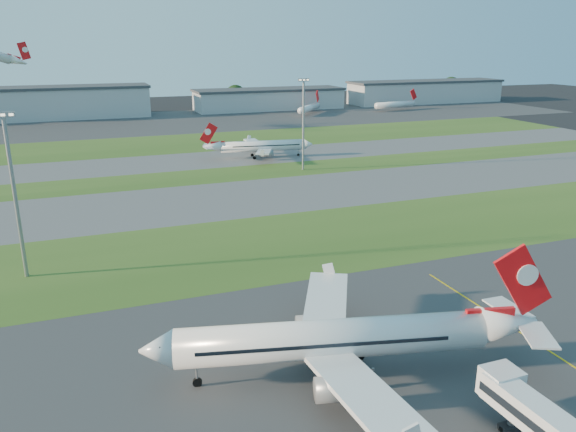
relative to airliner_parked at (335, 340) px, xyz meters
name	(u,v)px	position (x,y,z in m)	size (l,w,h in m)	color
ground	(551,384)	(21.38, -9.68, -4.59)	(700.00, 700.00, 0.00)	black
apron_near	(551,384)	(21.38, -9.68, -4.58)	(300.00, 70.00, 0.01)	#333335
grass_strip_a	(341,236)	(21.38, 42.32, -4.58)	(300.00, 34.00, 0.01)	#2D4E1A
taxiway_a	(282,194)	(21.38, 75.32, -4.58)	(300.00, 32.00, 0.01)	#515154
grass_strip_b	(251,172)	(21.38, 100.32, -4.58)	(300.00, 18.00, 0.01)	#2D4E1A
taxiway_b	(231,158)	(21.38, 122.32, -4.58)	(300.00, 26.00, 0.01)	#515154
grass_strip_c	(208,142)	(21.38, 155.32, -4.58)	(300.00, 40.00, 0.01)	#2D4E1A
apron_far	(179,121)	(21.38, 215.32, -4.58)	(400.00, 80.00, 0.01)	#333335
airliner_parked	(335,340)	(0.00, 0.00, 0.00)	(41.20, 34.54, 13.06)	white
airliner_taxiing	(262,146)	(30.90, 119.63, -0.94)	(33.18, 27.95, 10.39)	white
mini_jet_near	(309,108)	(88.40, 217.42, -1.30)	(20.46, 22.39, 9.48)	white
mini_jet_far	(395,104)	(137.78, 215.93, -1.30)	(28.42, 7.96, 9.48)	white
light_mast_west	(14,186)	(-33.62, 42.32, 10.23)	(3.20, 0.70, 25.80)	gray
light_mast_centre	(303,118)	(36.38, 98.32, 10.23)	(3.20, 0.70, 25.80)	gray
hangar_west	(74,102)	(-23.62, 245.32, 3.05)	(71.40, 23.00, 15.20)	#989B9F
hangar_east	(269,99)	(76.38, 245.32, 1.05)	(81.60, 23.00, 11.20)	#989B9F
hangar_far_east	(426,91)	(176.38, 245.32, 2.05)	(96.90, 23.00, 13.20)	#989B9F
tree_mid_west	(125,102)	(1.38, 256.32, 1.25)	(9.90, 9.90, 10.80)	black
tree_mid_east	(236,95)	(61.38, 259.32, 2.23)	(11.55, 11.55, 12.60)	black
tree_east	(357,93)	(136.38, 257.32, 1.58)	(10.45, 10.45, 11.40)	black
tree_far_east	(451,87)	(206.38, 261.32, 2.88)	(12.65, 12.65, 13.80)	black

